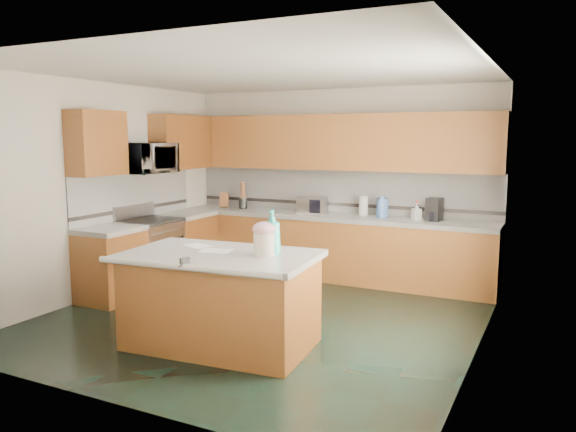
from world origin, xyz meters
The scene contains 52 objects.
floor centered at (0.00, 0.00, 0.00)m, with size 4.60×4.60×0.00m, color black.
ceiling centered at (0.00, 0.00, 2.70)m, with size 4.60×4.60×0.00m, color white.
wall_back centered at (0.00, 2.32, 1.35)m, with size 4.60×0.04×2.70m, color silver.
wall_front centered at (0.00, -2.32, 1.35)m, with size 4.60×0.04×2.70m, color silver.
wall_left centered at (-2.32, 0.00, 1.35)m, with size 0.04×4.60×2.70m, color silver.
wall_right centered at (2.32, 0.00, 1.35)m, with size 0.04×4.60×2.70m, color silver.
back_base_cab centered at (0.00, 2.00, 0.43)m, with size 4.60×0.60×0.86m, color #361A07.
back_countertop centered at (0.00, 2.00, 0.89)m, with size 4.60×0.64×0.06m, color white.
back_upper_cab centered at (0.00, 2.13, 1.94)m, with size 4.60×0.33×0.78m, color #361A07.
back_backsplash centered at (0.00, 2.29, 1.24)m, with size 4.60×0.02×0.63m, color silver.
back_accent_band centered at (0.00, 2.28, 1.04)m, with size 4.60×0.01×0.05m, color black.
left_base_cab_rear centered at (-2.00, 1.29, 0.43)m, with size 0.60×0.82×0.86m, color #361A07.
left_counter_rear centered at (-2.00, 1.29, 0.89)m, with size 0.64×0.82×0.06m, color white.
left_base_cab_front centered at (-2.00, -0.24, 0.43)m, with size 0.60×0.72×0.86m, color #361A07.
left_counter_front centered at (-2.00, -0.24, 0.89)m, with size 0.64×0.72×0.06m, color white.
left_backsplash centered at (-2.29, 0.55, 1.24)m, with size 0.02×2.30×0.63m, color silver.
left_accent_band centered at (-2.28, 0.55, 1.04)m, with size 0.01×2.30×0.05m, color black.
left_upper_cab_rear centered at (-2.13, 1.42, 1.94)m, with size 0.33×1.09×0.78m, color #361A07.
left_upper_cab_front centered at (-2.13, -0.24, 1.94)m, with size 0.33×0.72×0.78m, color #361A07.
range_body centered at (-2.00, 0.50, 0.44)m, with size 0.60×0.76×0.88m, color #B7B7BC.
range_oven_door centered at (-1.71, 0.50, 0.40)m, with size 0.02×0.68×0.55m, color black.
range_cooktop centered at (-2.00, 0.50, 0.90)m, with size 0.62×0.78×0.04m, color black.
range_handle centered at (-1.68, 0.50, 0.78)m, with size 0.02×0.02×0.66m, color #B7B7BC.
range_backguard centered at (-2.26, 0.50, 1.02)m, with size 0.06×0.76×0.18m, color #B7B7BC.
microwave centered at (-2.00, 0.50, 1.73)m, with size 0.73×0.50×0.41m, color #B7B7BC.
island_base centered at (0.06, -0.92, 0.43)m, with size 1.72×0.98×0.86m, color #361A07.
island_top centered at (0.06, -0.92, 0.89)m, with size 1.82×1.08×0.06m, color white.
island_bullnose centered at (0.06, -1.46, 0.89)m, with size 0.06×0.06×1.82m, color white.
treat_jar centered at (0.49, -0.83, 1.03)m, with size 0.20×0.20×0.21m, color beige.
treat_jar_lid centered at (0.49, -0.83, 1.17)m, with size 0.22×0.22×0.14m, color #E2A1B3.
treat_jar_knob centered at (0.49, -0.83, 1.22)m, with size 0.03×0.03×0.07m, color tan.
treat_jar_knob_end_l centered at (0.45, -0.83, 1.22)m, with size 0.04×0.04×0.04m, color tan.
treat_jar_knob_end_r centered at (0.53, -0.83, 1.22)m, with size 0.04×0.04×0.04m, color tan.
soap_bottle_island centered at (0.54, -0.77, 1.13)m, with size 0.16×0.16×0.42m, color teal.
paper_sheet_a centered at (-0.03, -0.87, 0.92)m, with size 0.31×0.23×0.00m, color white.
paper_sheet_b centered at (-0.34, -0.73, 0.92)m, with size 0.27×0.20×0.00m, color white.
clamp_body centered at (0.03, -1.44, 0.93)m, with size 0.03×0.09×0.08m, color black.
clamp_handle centered at (0.03, -1.49, 0.91)m, with size 0.01×0.01×0.06m, color black.
knife_block centered at (-1.81, 2.05, 1.03)m, with size 0.12×0.10×0.23m, color #472814.
utensil_crock centered at (-1.48, 2.08, 1.00)m, with size 0.13×0.13×0.16m, color black.
utensil_bundle centered at (-1.48, 2.08, 1.20)m, with size 0.08×0.08×0.24m, color #472814.
toaster_oven centered at (-0.31, 2.05, 1.04)m, with size 0.40×0.27×0.23m, color #B7B7BC.
toaster_oven_door centered at (-0.31, 1.92, 1.04)m, with size 0.36×0.01×0.19m, color black.
paper_towel centered at (0.46, 2.10, 1.06)m, with size 0.12×0.12×0.27m, color white.
paper_towel_base centered at (0.46, 2.10, 0.93)m, with size 0.18×0.18×0.01m, color #B7B7BC.
water_jug centered at (0.74, 2.06, 1.05)m, with size 0.16×0.16×0.26m, color #4169A5.
water_jug_neck centered at (0.74, 2.06, 1.20)m, with size 0.07×0.07×0.04m, color #4169A5.
coffee_maker centered at (1.44, 2.08, 1.07)m, with size 0.18×0.20×0.30m, color black.
coffee_carafe centered at (1.44, 2.04, 0.98)m, with size 0.13×0.13×0.13m, color black.
soap_bottle_back centered at (1.22, 2.05, 1.03)m, with size 0.10×0.10×0.23m, color white.
soap_back_cap centered at (1.22, 2.05, 1.16)m, with size 0.02×0.02×0.03m, color red.
window_light_proxy centered at (2.29, -0.20, 1.50)m, with size 0.02×1.40×1.10m, color white.
Camera 1 is at (2.97, -5.32, 2.01)m, focal length 35.00 mm.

